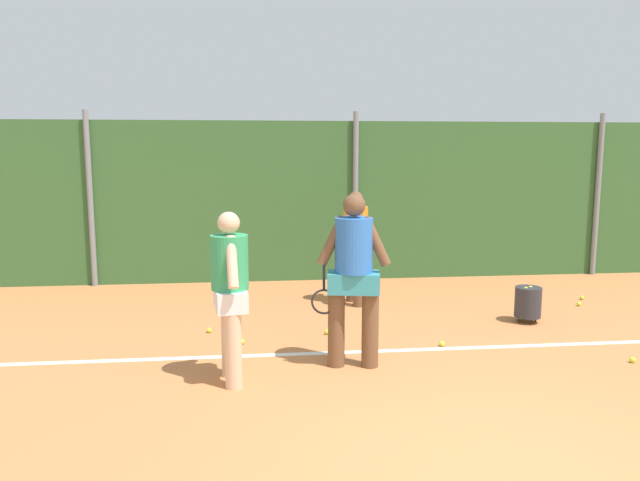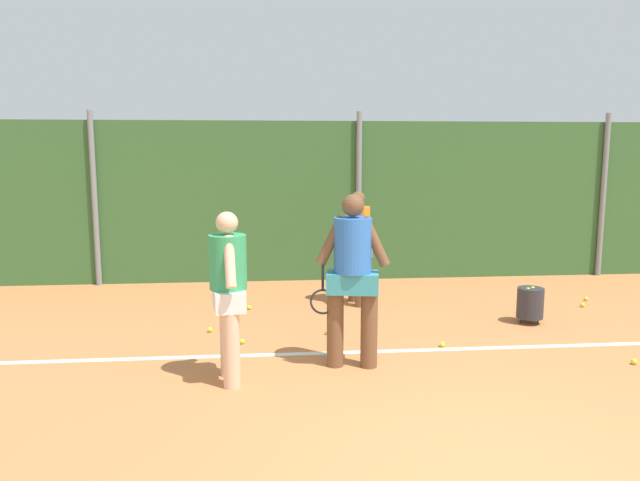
% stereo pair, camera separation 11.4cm
% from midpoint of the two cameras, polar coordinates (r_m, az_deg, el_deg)
% --- Properties ---
extents(ground_plane, '(27.55, 27.55, 0.00)m').
position_cam_midpoint_polar(ground_plane, '(6.68, 9.69, -12.41)').
color(ground_plane, '#C67542').
extents(hedge_fence_backdrop, '(16.16, 0.25, 2.90)m').
position_cam_midpoint_polar(hedge_fence_backdrop, '(11.11, 2.93, 3.77)').
color(hedge_fence_backdrop, '#386633').
rests_on(hedge_fence_backdrop, ground_plane).
extents(fence_post_left, '(0.10, 0.10, 3.06)m').
position_cam_midpoint_polar(fence_post_left, '(11.18, -21.28, 3.65)').
color(fence_post_left, gray).
rests_on(fence_post_left, ground_plane).
extents(fence_post_center, '(0.10, 0.10, 3.06)m').
position_cam_midpoint_polar(fence_post_center, '(10.93, 3.08, 4.12)').
color(fence_post_center, gray).
rests_on(fence_post_center, ground_plane).
extents(fence_post_right, '(0.10, 0.10, 3.06)m').
position_cam_midpoint_polar(fence_post_right, '(12.55, 24.64, 3.93)').
color(fence_post_right, gray).
rests_on(fence_post_right, ground_plane).
extents(court_baseline_paint, '(11.81, 0.10, 0.01)m').
position_cam_midpoint_polar(court_baseline_paint, '(7.39, 8.02, -10.26)').
color(court_baseline_paint, white).
rests_on(court_baseline_paint, ground_plane).
extents(player_foreground_near, '(0.38, 0.74, 1.77)m').
position_cam_midpoint_polar(player_foreground_near, '(6.18, -9.07, -4.45)').
color(player_foreground_near, beige).
rests_on(player_foreground_near, ground_plane).
extents(player_midcourt, '(0.87, 0.42, 1.92)m').
position_cam_midpoint_polar(player_midcourt, '(6.53, 2.69, -2.94)').
color(player_midcourt, brown).
rests_on(player_midcourt, ground_plane).
extents(player_backcourt_far, '(0.38, 0.73, 1.76)m').
position_cam_midpoint_polar(player_backcourt_far, '(9.26, 3.04, -0.07)').
color(player_backcourt_far, brown).
rests_on(player_backcourt_far, ground_plane).
extents(ball_hopper, '(0.36, 0.36, 0.51)m').
position_cam_midpoint_polar(ball_hopper, '(8.84, 18.81, -5.54)').
color(ball_hopper, '#2D2D33').
rests_on(ball_hopper, ground_plane).
extents(tennis_ball_0, '(0.07, 0.07, 0.07)m').
position_cam_midpoint_polar(tennis_ball_0, '(7.59, 11.08, -9.59)').
color(tennis_ball_0, '#CCDB33').
rests_on(tennis_ball_0, ground_plane).
extents(tennis_ball_1, '(0.07, 0.07, 0.07)m').
position_cam_midpoint_polar(tennis_ball_1, '(9.14, -7.28, -6.36)').
color(tennis_ball_1, '#CCDB33').
rests_on(tennis_ball_1, ground_plane).
extents(tennis_ball_4, '(0.07, 0.07, 0.07)m').
position_cam_midpoint_polar(tennis_ball_4, '(10.08, 23.09, -5.57)').
color(tennis_ball_4, '#CCDB33').
rests_on(tennis_ball_4, ground_plane).
extents(tennis_ball_5, '(0.07, 0.07, 0.07)m').
position_cam_midpoint_polar(tennis_ball_5, '(7.58, -7.86, -9.52)').
color(tennis_ball_5, '#CCDB33').
rests_on(tennis_ball_5, ground_plane).
extents(tennis_ball_6, '(0.07, 0.07, 0.07)m').
position_cam_midpoint_polar(tennis_ball_6, '(7.90, 0.25, -8.69)').
color(tennis_ball_6, '#CCDB33').
rests_on(tennis_ball_6, ground_plane).
extents(tennis_ball_7, '(0.07, 0.07, 0.07)m').
position_cam_midpoint_polar(tennis_ball_7, '(7.73, 27.20, -10.06)').
color(tennis_ball_7, '#CCDB33').
rests_on(tennis_ball_7, ground_plane).
extents(tennis_ball_8, '(0.07, 0.07, 0.07)m').
position_cam_midpoint_polar(tennis_ball_8, '(9.62, 18.95, -6.01)').
color(tennis_ball_8, '#CCDB33').
rests_on(tennis_ball_8, ground_plane).
extents(tennis_ball_10, '(0.07, 0.07, 0.07)m').
position_cam_midpoint_polar(tennis_ball_10, '(10.52, 23.35, -5.02)').
color(tennis_ball_10, '#CCDB33').
rests_on(tennis_ball_10, ground_plane).
extents(tennis_ball_11, '(0.07, 0.07, 0.07)m').
position_cam_midpoint_polar(tennis_ball_11, '(8.11, -10.90, -8.38)').
color(tennis_ball_11, '#CCDB33').
rests_on(tennis_ball_11, ground_plane).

